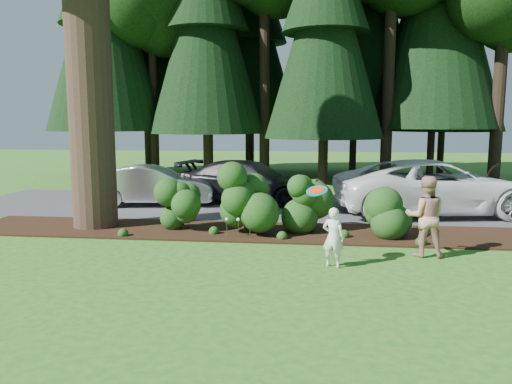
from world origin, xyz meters
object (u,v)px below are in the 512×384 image
car_dark_suv (249,182)px  child (333,237)px  car_white_suv (435,187)px  car_silver_wagon (153,185)px  frisbee (317,191)px  adult (425,216)px

car_dark_suv → child: car_dark_suv is taller
car_white_suv → child: (-3.44, -6.25, -0.28)m
car_silver_wagon → frisbee: 9.06m
adult → frisbee: (-2.43, -1.07, 0.69)m
car_dark_suv → child: size_ratio=4.20×
frisbee → car_silver_wagon: bearing=130.1°
car_dark_suv → child: bearing=-148.2°
car_white_suv → car_dark_suv: bearing=64.7°
car_silver_wagon → car_white_suv: 9.63m
car_white_suv → car_dark_suv: size_ratio=1.20×
car_silver_wagon → car_white_suv: (9.61, -0.67, 0.18)m
adult → frisbee: 2.74m
car_white_suv → car_dark_suv: (-6.26, 1.71, -0.12)m
car_silver_wagon → car_white_suv: bearing=-102.2°
car_white_suv → frisbee: (-3.80, -6.23, 0.69)m
car_white_suv → car_dark_suv: 6.49m
car_silver_wagon → child: (6.16, -6.92, -0.11)m
adult → car_dark_suv: bearing=-51.3°
frisbee → child: bearing=-2.8°
child → frisbee: bearing=16.2°
adult → frisbee: size_ratio=3.93×
car_silver_wagon → adult: adult is taller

